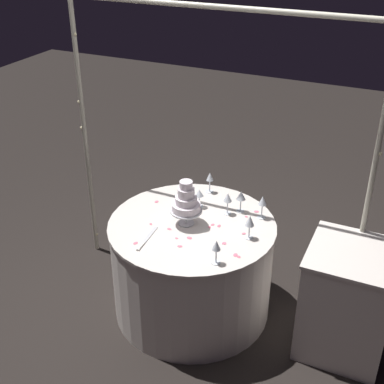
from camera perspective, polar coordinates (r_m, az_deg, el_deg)
name	(u,v)px	position (r m, az deg, el deg)	size (l,w,h in m)	color
ground_plane	(192,306)	(4.05, 0.00, -12.44)	(12.00, 12.00, 0.00)	black
decorative_arch	(213,115)	(3.57, 2.30, 8.44)	(2.23, 0.04, 2.14)	#B7B29E
main_table	(192,267)	(3.81, 0.00, -8.23)	(1.17, 1.17, 0.75)	silver
side_table	(347,301)	(3.64, 16.60, -11.37)	(0.57, 0.57, 0.78)	silver
tiered_cake	(186,202)	(3.51, -0.64, -1.11)	(0.22, 0.22, 0.33)	silver
wine_glass_0	(216,247)	(3.16, 2.68, -6.00)	(0.06, 0.06, 0.16)	silver
wine_glass_1	(210,178)	(3.93, 1.97, 1.56)	(0.06, 0.06, 0.17)	silver
wine_glass_2	(263,202)	(3.63, 7.74, -1.08)	(0.06, 0.06, 0.17)	silver
wine_glass_3	(228,199)	(3.65, 3.94, -0.72)	(0.06, 0.06, 0.17)	silver
wine_glass_4	(241,196)	(3.69, 5.40, -0.49)	(0.06, 0.06, 0.16)	silver
wine_glass_5	(250,222)	(3.40, 6.33, -3.28)	(0.06, 0.06, 0.17)	silver
wine_glass_6	(199,194)	(3.74, 0.81, -0.23)	(0.06, 0.06, 0.14)	silver
cake_knife	(146,240)	(3.44, -5.08, -5.23)	(0.04, 0.30, 0.01)	silver
rose_petal_0	(219,226)	(3.57, 2.97, -3.73)	(0.03, 0.02, 0.00)	#EA6B84
rose_petal_1	(169,229)	(3.54, -2.52, -4.07)	(0.03, 0.02, 0.00)	#EA6B84
rose_petal_2	(213,225)	(3.58, 2.27, -3.59)	(0.03, 0.02, 0.00)	#EA6B84
rose_petal_3	(189,238)	(3.45, -0.29, -5.05)	(0.04, 0.03, 0.00)	#EA6B84
rose_petal_4	(192,214)	(3.70, -0.03, -2.39)	(0.04, 0.03, 0.00)	#EA6B84
rose_petal_5	(239,257)	(3.29, 5.14, -7.08)	(0.03, 0.02, 0.00)	#EA6B84
rose_petal_6	(194,209)	(3.76, 0.18, -1.89)	(0.03, 0.02, 0.00)	#EA6B84
rose_petal_7	(136,243)	(3.42, -6.20, -5.59)	(0.04, 0.03, 0.00)	#EA6B84
rose_petal_8	(178,207)	(3.78, -1.53, -1.71)	(0.03, 0.02, 0.00)	#EA6B84
rose_petal_9	(244,234)	(3.51, 5.69, -4.55)	(0.03, 0.02, 0.00)	#EA6B84
rose_petal_10	(224,243)	(3.40, 3.52, -5.62)	(0.03, 0.02, 0.00)	#EA6B84
rose_petal_11	(235,255)	(3.30, 4.78, -6.89)	(0.04, 0.03, 0.00)	#EA6B84
rose_petal_12	(246,217)	(3.69, 5.97, -2.70)	(0.02, 0.02, 0.00)	#EA6B84
rose_petal_13	(225,244)	(3.40, 3.59, -5.67)	(0.03, 0.02, 0.00)	#EA6B84
rose_petal_14	(180,246)	(3.37, -1.34, -5.97)	(0.03, 0.02, 0.00)	#EA6B84
rose_petal_15	(182,213)	(3.71, -1.14, -2.36)	(0.03, 0.02, 0.00)	#EA6B84
rose_petal_16	(175,205)	(3.81, -1.85, -1.41)	(0.03, 0.02, 0.00)	#EA6B84
rose_petal_17	(210,227)	(3.56, 1.94, -3.87)	(0.03, 0.02, 0.00)	#EA6B84
rose_petal_18	(256,212)	(3.76, 7.07, -2.14)	(0.04, 0.03, 0.00)	#EA6B84
rose_petal_19	(151,224)	(3.60, -4.55, -3.51)	(0.03, 0.02, 0.00)	#EA6B84
rose_petal_20	(177,238)	(3.44, -1.70, -5.08)	(0.02, 0.02, 0.00)	#EA6B84
rose_petal_21	(157,202)	(3.86, -3.91, -1.06)	(0.04, 0.03, 0.00)	#EA6B84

